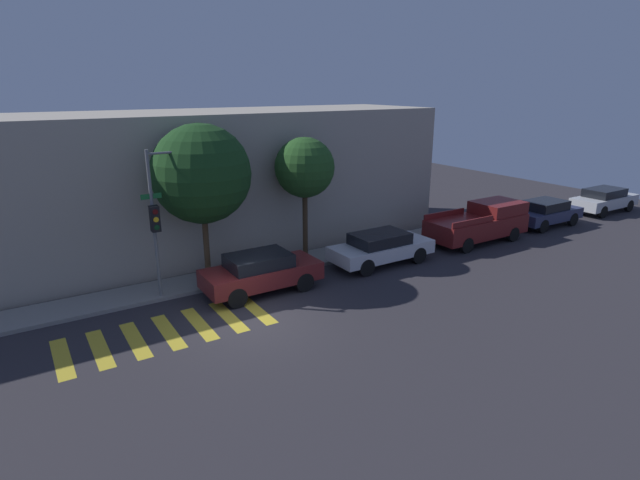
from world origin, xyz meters
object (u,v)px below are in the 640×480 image
at_px(traffic_light_pole, 163,205).
at_px(tree_near_corner, 201,174).
at_px(pickup_truck, 481,222).
at_px(sedan_tail_of_row, 604,199).
at_px(sedan_far_end, 545,212).
at_px(tree_midblock, 305,168).
at_px(sedan_near_corner, 261,272).
at_px(sedan_middle, 381,247).

xyz_separation_m(traffic_light_pole, tree_near_corner, (1.76, 0.93, 0.76)).
relative_size(pickup_truck, sedan_tail_of_row, 1.14).
bearing_deg(sedan_far_end, tree_midblock, 171.03).
xyz_separation_m(traffic_light_pole, tree_midblock, (6.23, 0.93, 0.61)).
bearing_deg(pickup_truck, sedan_near_corner, 180.00).
bearing_deg(sedan_tail_of_row, sedan_middle, 180.00).
distance_m(sedan_tail_of_row, tree_midblock, 20.12).
distance_m(pickup_truck, sedan_far_end, 5.21).
bearing_deg(sedan_tail_of_row, sedan_near_corner, 180.00).
bearing_deg(sedan_near_corner, tree_midblock, 34.40).
relative_size(sedan_near_corner, tree_near_corner, 0.72).
distance_m(sedan_far_end, sedan_tail_of_row, 5.81).
relative_size(sedan_near_corner, pickup_truck, 0.82).
height_order(sedan_near_corner, sedan_tail_of_row, sedan_near_corner).
bearing_deg(tree_midblock, sedan_tail_of_row, -6.36).
height_order(pickup_truck, tree_midblock, tree_midblock).
distance_m(traffic_light_pole, sedan_middle, 9.19).
distance_m(sedan_near_corner, tree_midblock, 5.09).
xyz_separation_m(sedan_middle, sedan_far_end, (11.46, -0.00, 0.01)).
bearing_deg(sedan_middle, sedan_far_end, -0.00).
distance_m(sedan_far_end, tree_midblock, 14.48).
xyz_separation_m(sedan_tail_of_row, tree_midblock, (-19.73, 2.20, 3.29)).
height_order(pickup_truck, sedan_tail_of_row, pickup_truck).
distance_m(pickup_truck, tree_midblock, 9.51).
distance_m(traffic_light_pole, tree_midblock, 6.33).
height_order(sedan_near_corner, tree_near_corner, tree_near_corner).
bearing_deg(sedan_middle, sedan_near_corner, -180.00).
distance_m(sedan_middle, tree_midblock, 4.68).
bearing_deg(tree_midblock, sedan_middle, -41.75).
bearing_deg(sedan_near_corner, pickup_truck, 0.00).
bearing_deg(pickup_truck, tree_midblock, 165.84).
xyz_separation_m(sedan_middle, sedan_tail_of_row, (17.27, -0.00, 0.03)).
xyz_separation_m(traffic_light_pole, sedan_far_end, (20.15, -1.27, -2.70)).
relative_size(sedan_near_corner, tree_midblock, 0.82).
bearing_deg(traffic_light_pole, sedan_near_corner, -22.81).
bearing_deg(tree_near_corner, sedan_far_end, -6.81).
bearing_deg(sedan_near_corner, sedan_middle, 0.00).
height_order(sedan_middle, tree_midblock, tree_midblock).
relative_size(sedan_middle, tree_near_corner, 0.75).
bearing_deg(pickup_truck, traffic_light_pole, 175.14).
xyz_separation_m(pickup_truck, tree_near_corner, (-13.18, 2.20, 3.28)).
distance_m(sedan_middle, tree_near_corner, 8.06).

